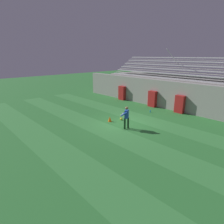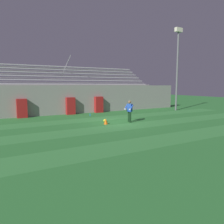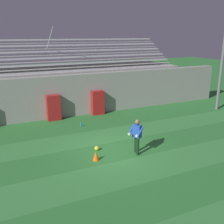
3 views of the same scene
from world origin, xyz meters
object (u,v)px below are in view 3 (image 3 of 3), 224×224
(goalkeeper, at_px, (137,135))
(traffic_cone, at_px, (96,156))
(soccer_ball, at_px, (97,148))
(water_bottle, at_px, (81,125))
(padding_pillar_gate_right, at_px, (98,103))
(padding_pillar_gate_left, at_px, (54,108))

(goalkeeper, relative_size, traffic_cone, 3.98)
(soccer_ball, xyz_separation_m, water_bottle, (0.37, 3.55, 0.01))
(soccer_ball, relative_size, water_bottle, 0.92)
(padding_pillar_gate_right, height_order, water_bottle, padding_pillar_gate_right)
(goalkeeper, xyz_separation_m, soccer_ball, (-1.57, 1.10, -0.84))
(padding_pillar_gate_right, relative_size, traffic_cone, 3.94)
(padding_pillar_gate_left, bearing_deg, goalkeeper, -70.23)
(padding_pillar_gate_left, distance_m, traffic_cone, 6.46)
(padding_pillar_gate_left, height_order, traffic_cone, padding_pillar_gate_left)
(traffic_cone, bearing_deg, goalkeeper, -4.85)
(padding_pillar_gate_right, height_order, soccer_ball, padding_pillar_gate_right)
(water_bottle, bearing_deg, goalkeeper, -75.62)
(padding_pillar_gate_left, xyz_separation_m, soccer_ball, (0.80, -5.49, -0.72))
(padding_pillar_gate_left, bearing_deg, water_bottle, -58.78)
(traffic_cone, bearing_deg, soccer_ball, 66.66)
(padding_pillar_gate_left, bearing_deg, soccer_ball, -81.69)
(padding_pillar_gate_left, xyz_separation_m, water_bottle, (1.18, -1.94, -0.71))
(padding_pillar_gate_right, relative_size, water_bottle, 6.90)
(padding_pillar_gate_right, xyz_separation_m, traffic_cone, (-2.65, -6.42, -0.62))
(traffic_cone, distance_m, water_bottle, 4.55)
(padding_pillar_gate_left, height_order, soccer_ball, padding_pillar_gate_left)
(padding_pillar_gate_right, distance_m, goalkeeper, 6.62)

